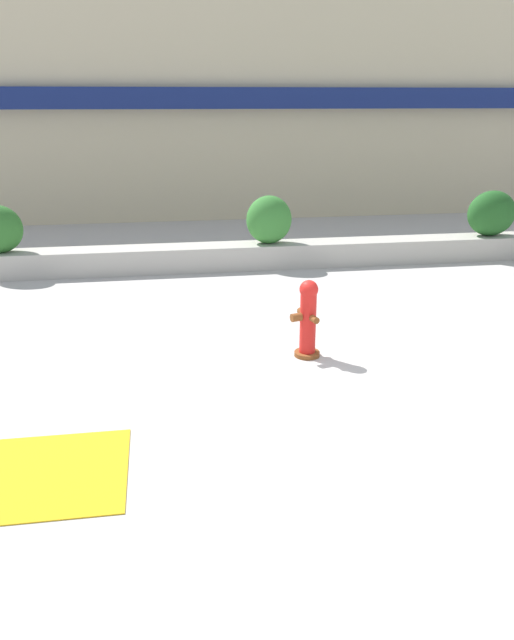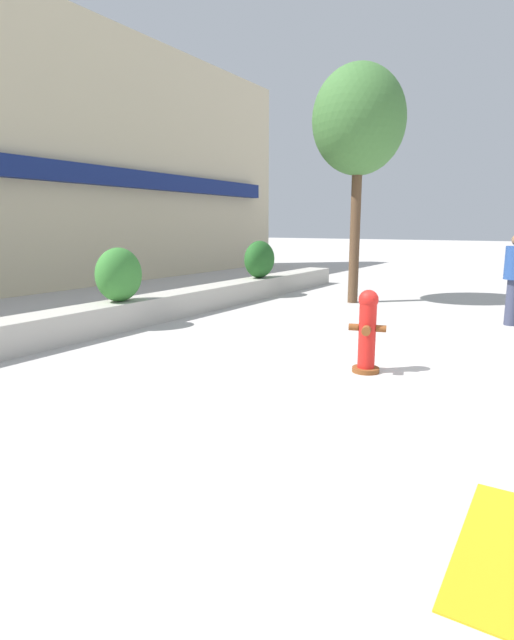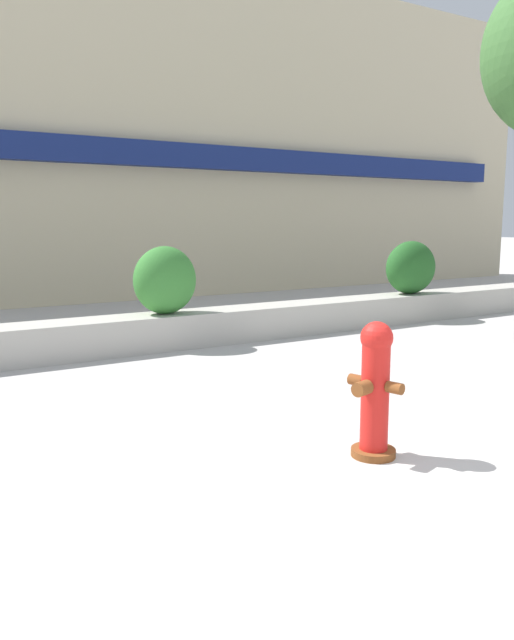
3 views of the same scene
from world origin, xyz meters
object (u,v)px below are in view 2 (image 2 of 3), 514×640
(fire_hydrant, at_px, (367,331))
(street_tree, at_px, (359,122))
(hedge_bush_1, at_px, (119,275))
(hedge_bush_2, at_px, (260,259))

(fire_hydrant, distance_m, street_tree, 7.06)
(hedge_bush_1, distance_m, fire_hydrant, 4.89)
(hedge_bush_1, relative_size, fire_hydrant, 0.91)
(fire_hydrant, relative_size, street_tree, 0.20)
(hedge_bush_2, xyz_separation_m, street_tree, (0.30, -2.52, 3.25))
(hedge_bush_2, xyz_separation_m, fire_hydrant, (-5.26, -4.86, -0.44))
(hedge_bush_2, bearing_deg, fire_hydrant, -137.25)
(fire_hydrant, bearing_deg, hedge_bush_2, 42.75)
(hedge_bush_2, relative_size, street_tree, 0.20)
(street_tree, bearing_deg, fire_hydrant, -157.20)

